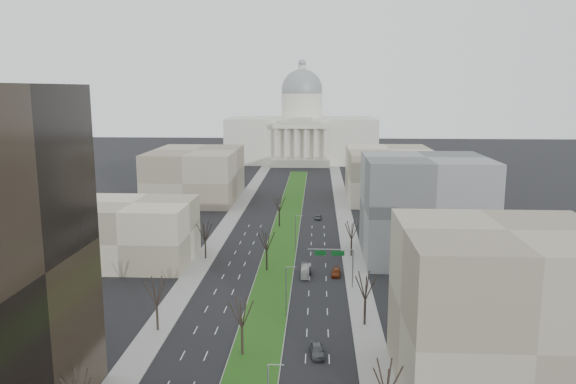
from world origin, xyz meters
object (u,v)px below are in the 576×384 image
(car_grey_near, at_px, (317,350))
(car_grey_far, at_px, (318,217))
(car_black, at_px, (307,270))
(car_red, at_px, (336,273))
(box_van, at_px, (305,271))

(car_grey_near, distance_m, car_grey_far, 89.72)
(car_black, xyz_separation_m, car_red, (6.24, -1.20, 0.01))
(car_grey_near, bearing_deg, car_red, 77.81)
(car_grey_near, bearing_deg, car_black, 87.38)
(car_red, bearing_deg, box_van, -173.44)
(car_red, relative_size, box_van, 0.66)
(car_grey_near, distance_m, car_red, 37.02)
(car_grey_far, bearing_deg, car_black, -89.88)
(car_grey_near, relative_size, car_grey_far, 1.15)
(box_van, bearing_deg, car_red, 2.33)
(car_black, bearing_deg, car_grey_near, -92.31)
(car_grey_near, xyz_separation_m, car_red, (3.94, 36.81, -0.16))
(car_grey_near, relative_size, box_van, 0.69)
(car_grey_near, xyz_separation_m, car_grey_far, (0.06, 89.72, -0.25))
(car_black, xyz_separation_m, car_grey_far, (2.37, 51.71, -0.08))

